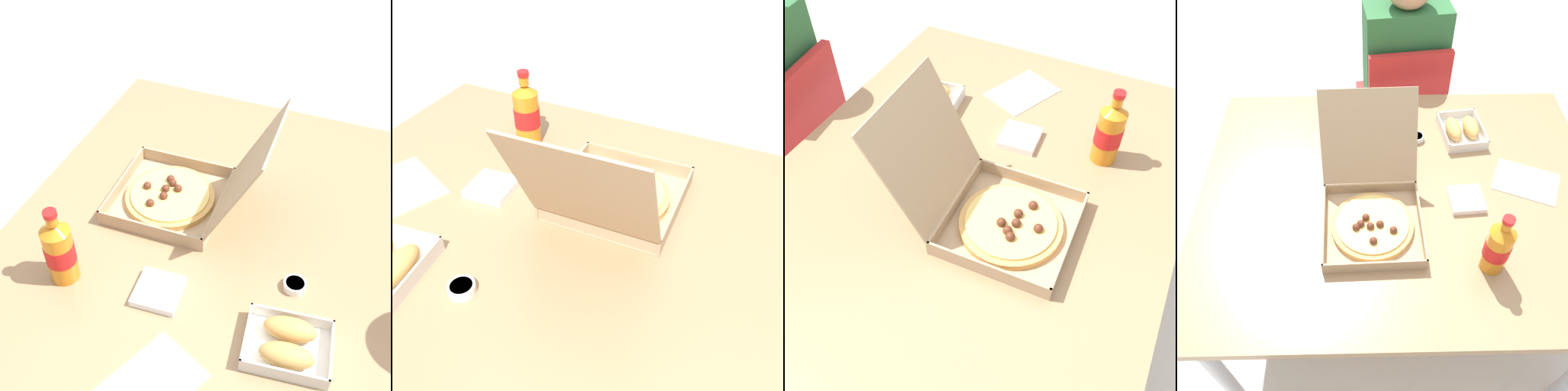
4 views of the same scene
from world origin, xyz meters
The scene contains 9 objects.
ground_plane centered at (0.00, 0.00, 0.00)m, with size 10.00×10.00×0.00m, color beige.
dining_table centered at (0.00, 0.00, 0.65)m, with size 1.34×1.06×0.71m.
chair centered at (0.07, 0.77, 0.48)m, with size 0.45×0.45×0.83m.
pizza_box_open centered at (-0.10, -0.11, 0.76)m, with size 0.32×0.45×0.32m.
bread_side_box centered at (0.25, 0.28, 0.74)m, with size 0.17×0.21×0.06m.
cola_bottle centered at (0.24, -0.28, 0.80)m, with size 0.07×0.07×0.22m.
paper_menu centered at (0.43, 0.04, 0.71)m, with size 0.21×0.15×0.00m, color white.
napkin_pile centered at (0.21, -0.04, 0.72)m, with size 0.11×0.11×0.02m, color white.
dipping_sauce_cup centered at (0.07, 0.26, 0.72)m, with size 0.06×0.06×0.02m.
Camera 3 is at (-0.75, -0.38, 1.61)m, focal length 41.96 mm.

